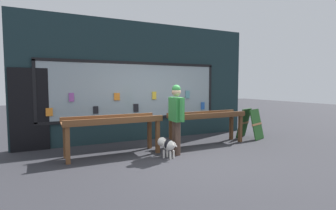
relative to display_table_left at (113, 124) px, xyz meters
The scene contains 7 objects.
ground_plane 1.80m from the display_table_left, 35.07° to the right, with size 40.00×40.00×0.00m, color #2D2D33.
shopfront_facade 2.18m from the display_table_left, 48.62° to the left, with size 7.24×0.29×3.54m.
display_table_left is the anchor object (origin of this frame).
display_table_right 2.68m from the display_table_left, ahead, with size 2.29×0.58×0.91m.
person_browsing 1.52m from the display_table_left, 22.55° to the right, with size 0.25×0.66×1.68m.
small_dog 1.37m from the display_table_left, 36.10° to the right, with size 0.36×0.51×0.46m.
sandwich_board_sign 4.37m from the display_table_left, ahead, with size 0.78×0.84×0.92m.
Camera 1 is at (-2.86, -5.14, 1.67)m, focal length 28.00 mm.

